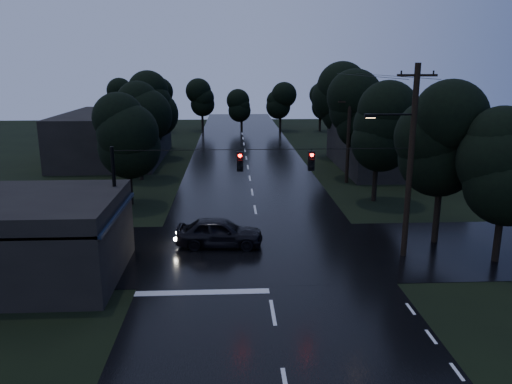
{
  "coord_description": "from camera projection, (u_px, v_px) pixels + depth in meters",
  "views": [
    {
      "loc": [
        -1.63,
        -13.57,
        9.9
      ],
      "look_at": [
        -0.29,
        13.05,
        3.08
      ],
      "focal_mm": 35.0,
      "sensor_mm": 36.0,
      "label": 1
    }
  ],
  "objects": [
    {
      "name": "utility_pole_far",
      "position": [
        348.0,
        138.0,
        42.2
      ],
      "size": [
        2.0,
        0.3,
        7.5
      ],
      "color": "black",
      "rests_on": "ground"
    },
    {
      "name": "tree_left_a",
      "position": [
        127.0,
        133.0,
        35.21
      ],
      "size": [
        3.92,
        3.92,
        8.26
      ],
      "color": "black",
      "rests_on": "ground"
    },
    {
      "name": "tree_right_a",
      "position": [
        378.0,
        126.0,
        35.99
      ],
      "size": [
        4.2,
        4.2,
        8.85
      ],
      "color": "black",
      "rests_on": "ground"
    },
    {
      "name": "tree_left_c",
      "position": [
        149.0,
        103.0,
        52.38
      ],
      "size": [
        4.48,
        4.48,
        9.44
      ],
      "color": "black",
      "rests_on": "ground"
    },
    {
      "name": "tree_corner_near",
      "position": [
        444.0,
        138.0,
        27.24
      ],
      "size": [
        4.48,
        4.48,
        9.44
      ],
      "color": "black",
      "rests_on": "ground"
    },
    {
      "name": "cross_street",
      "position": [
        262.0,
        251.0,
        27.27
      ],
      "size": [
        60.0,
        9.0,
        0.02
      ],
      "primitive_type": "cube",
      "color": "black",
      "rests_on": "ground"
    },
    {
      "name": "utility_pole_main",
      "position": [
        409.0,
        159.0,
        25.36
      ],
      "size": [
        3.5,
        0.3,
        10.0
      ],
      "color": "black",
      "rests_on": "ground"
    },
    {
      "name": "building_far_right",
      "position": [
        391.0,
        146.0,
        48.7
      ],
      "size": [
        10.0,
        14.0,
        4.4
      ],
      "primitive_type": "cube",
      "color": "black",
      "rests_on": "ground"
    },
    {
      "name": "main_road",
      "position": [
        250.0,
        178.0,
        44.69
      ],
      "size": [
        12.0,
        120.0,
        0.02
      ],
      "primitive_type": "cube",
      "color": "black",
      "rests_on": "ground"
    },
    {
      "name": "building_far_left",
      "position": [
        115.0,
        136.0,
        53.07
      ],
      "size": [
        10.0,
        16.0,
        5.0
      ],
      "primitive_type": "cube",
      "color": "black",
      "rests_on": "ground"
    },
    {
      "name": "span_signals",
      "position": [
        275.0,
        160.0,
        25.02
      ],
      "size": [
        15.0,
        0.37,
        1.12
      ],
      "color": "black",
      "rests_on": "ground"
    },
    {
      "name": "tree_right_b",
      "position": [
        359.0,
        111.0,
        43.67
      ],
      "size": [
        4.48,
        4.48,
        9.44
      ],
      "color": "black",
      "rests_on": "ground"
    },
    {
      "name": "tree_right_c",
      "position": [
        341.0,
        99.0,
        53.28
      ],
      "size": [
        4.76,
        4.76,
        10.03
      ],
      "color": "black",
      "rests_on": "ground"
    },
    {
      "name": "tree_corner_far",
      "position": [
        507.0,
        162.0,
        24.62
      ],
      "size": [
        3.92,
        3.92,
        8.26
      ],
      "color": "black",
      "rests_on": "ground"
    },
    {
      "name": "car",
      "position": [
        219.0,
        232.0,
        27.86
      ],
      "size": [
        4.96,
        2.3,
        1.64
      ],
      "primitive_type": "imported",
      "rotation": [
        0.0,
        0.0,
        1.5
      ],
      "color": "black",
      "rests_on": "ground"
    },
    {
      "name": "anchor_pole_left",
      "position": [
        116.0,
        205.0,
        25.2
      ],
      "size": [
        0.18,
        0.18,
        6.0
      ],
      "primitive_type": "cylinder",
      "color": "black",
      "rests_on": "ground"
    },
    {
      "name": "tree_left_b",
      "position": [
        138.0,
        116.0,
        42.83
      ],
      "size": [
        4.2,
        4.2,
        8.85
      ],
      "color": "black",
      "rests_on": "ground"
    }
  ]
}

